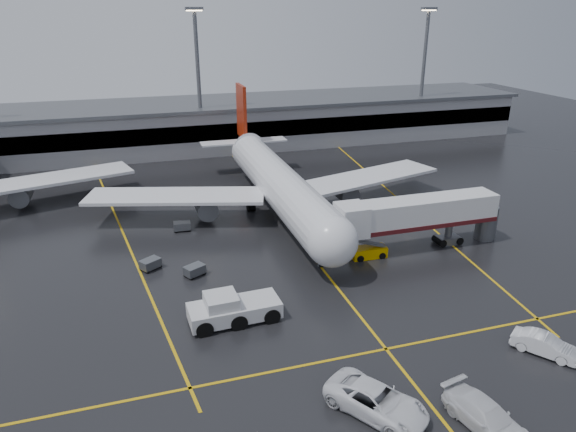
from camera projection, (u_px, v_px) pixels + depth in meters
name	position (u px, v px, depth m)	size (l,w,h in m)	color
ground	(299.00, 240.00, 60.76)	(220.00, 220.00, 0.00)	black
apron_line_centre	(299.00, 240.00, 60.76)	(0.25, 90.00, 0.02)	gold
apron_line_stop	(386.00, 349.00, 41.24)	(60.00, 0.25, 0.02)	gold
apron_line_left	(121.00, 227.00, 64.15)	(0.25, 70.00, 0.02)	gold
apron_line_right	(396.00, 197.00, 74.55)	(0.25, 70.00, 0.02)	gold
terminal	(223.00, 123.00, 101.67)	(122.00, 19.00, 8.60)	gray
light_mast_mid	(198.00, 74.00, 91.26)	(3.00, 1.20, 25.45)	#595B60
light_mast_right	(424.00, 66.00, 103.58)	(3.00, 1.20, 25.45)	#595B60
main_airliner	(276.00, 181.00, 67.80)	(48.80, 45.60, 14.10)	silver
jet_bridge	(419.00, 216.00, 57.23)	(19.90, 3.40, 6.05)	silver
pushback_tractor	(232.00, 310.00, 44.59)	(7.98, 3.69, 2.80)	silver
belt_loader	(369.00, 252.00, 56.32)	(3.88, 1.91, 2.43)	#D59B00
service_van_a	(376.00, 401.00, 34.41)	(3.25, 7.06, 1.96)	white
service_van_b	(487.00, 417.00, 33.16)	(2.54, 6.25, 1.81)	silver
service_van_c	(545.00, 345.00, 40.43)	(1.71, 4.91, 1.62)	silver
baggage_cart_a	(195.00, 270.00, 52.38)	(2.38, 2.10, 1.12)	#595B60
baggage_cart_b	(150.00, 264.00, 53.70)	(2.39, 2.19, 1.12)	#595B60
baggage_cart_c	(182.00, 226.00, 63.04)	(2.06, 1.39, 1.12)	#595B60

